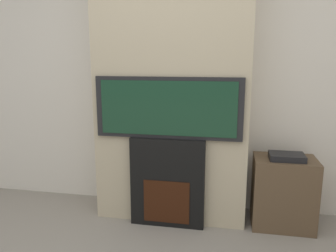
# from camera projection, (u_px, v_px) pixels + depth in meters

# --- Properties ---
(wall_back) EXTENTS (6.00, 0.06, 2.70)m
(wall_back) POSITION_uv_depth(u_px,v_px,m) (177.00, 63.00, 2.98)
(wall_back) COLOR silver
(wall_back) RESTS_ON ground_plane
(chimney_breast) EXTENTS (1.28, 0.42, 2.70)m
(chimney_breast) POSITION_uv_depth(u_px,v_px,m) (173.00, 63.00, 2.75)
(chimney_breast) COLOR #BCAD8E
(chimney_breast) RESTS_ON ground_plane
(fireplace) EXTENTS (0.62, 0.15, 0.76)m
(fireplace) POSITION_uv_depth(u_px,v_px,m) (168.00, 182.00, 2.74)
(fireplace) COLOR black
(fireplace) RESTS_ON ground_plane
(television) EXTENTS (1.19, 0.07, 0.50)m
(television) POSITION_uv_depth(u_px,v_px,m) (168.00, 108.00, 2.61)
(television) COLOR black
(television) RESTS_ON fireplace
(media_stand) EXTENTS (0.50, 0.35, 0.64)m
(media_stand) POSITION_uv_depth(u_px,v_px,m) (283.00, 192.00, 2.73)
(media_stand) COLOR brown
(media_stand) RESTS_ON ground_plane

